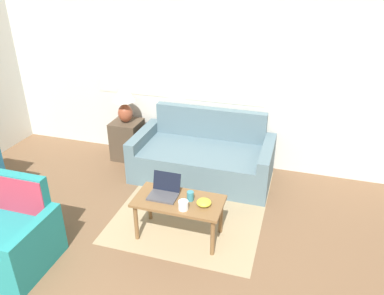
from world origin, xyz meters
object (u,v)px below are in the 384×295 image
(table_lamp, at_px, (124,99))
(snack_bowl, at_px, (204,202))
(cup_yellow, at_px, (183,205))
(couch, at_px, (204,158))
(cup_navy, at_px, (190,196))
(coffee_table, at_px, (179,205))
(armchair, at_px, (10,238))
(laptop, at_px, (164,191))

(table_lamp, xyz_separation_m, snack_bowl, (1.57, -1.49, -0.42))
(cup_yellow, bearing_deg, couch, 97.39)
(table_lamp, distance_m, cup_navy, 2.06)
(couch, relative_size, coffee_table, 1.99)
(armchair, xyz_separation_m, snack_bowl, (1.70, 0.80, 0.23))
(table_lamp, bearing_deg, snack_bowl, -43.57)
(coffee_table, distance_m, snack_bowl, 0.29)
(couch, distance_m, laptop, 1.29)
(cup_navy, distance_m, snack_bowl, 0.16)
(coffee_table, relative_size, snack_bowl, 6.11)
(table_lamp, relative_size, cup_navy, 5.52)
(couch, relative_size, cup_yellow, 18.23)
(snack_bowl, bearing_deg, coffee_table, 177.13)
(cup_yellow, bearing_deg, cup_navy, 83.19)
(armchair, relative_size, laptop, 2.80)
(cup_navy, xyz_separation_m, cup_yellow, (-0.02, -0.17, -0.00))
(table_lamp, height_order, cup_navy, table_lamp)
(armchair, bearing_deg, table_lamp, 86.59)
(coffee_table, xyz_separation_m, cup_navy, (0.12, 0.03, 0.11))
(armchair, height_order, table_lamp, table_lamp)
(couch, bearing_deg, armchair, -122.29)
(armchair, height_order, coffee_table, armchair)
(armchair, bearing_deg, cup_navy, 28.62)
(cup_yellow, bearing_deg, armchair, -156.10)
(table_lamp, height_order, snack_bowl, table_lamp)
(laptop, relative_size, cup_navy, 2.95)
(couch, distance_m, snack_bowl, 1.39)
(armchair, xyz_separation_m, cup_navy, (1.55, 0.85, 0.24))
(coffee_table, bearing_deg, snack_bowl, -2.87)
(table_lamp, distance_m, coffee_table, 2.03)
(table_lamp, relative_size, snack_bowl, 3.70)
(table_lamp, height_order, cup_yellow, table_lamp)
(cup_navy, distance_m, cup_yellow, 0.17)
(armchair, xyz_separation_m, laptop, (1.26, 0.86, 0.24))
(table_lamp, relative_size, coffee_table, 0.61)
(coffee_table, height_order, cup_navy, cup_navy)
(coffee_table, relative_size, cup_yellow, 9.18)
(table_lamp, xyz_separation_m, laptop, (1.13, -1.43, -0.41))
(couch, bearing_deg, cup_navy, -80.77)
(snack_bowl, bearing_deg, table_lamp, 136.43)
(table_lamp, bearing_deg, couch, -8.01)
(armchair, distance_m, cup_yellow, 1.69)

